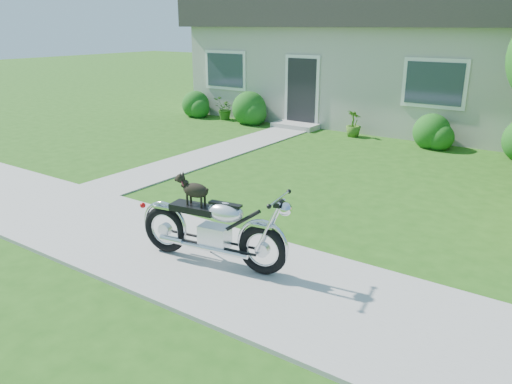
% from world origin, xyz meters
% --- Properties ---
extents(ground, '(80.00, 80.00, 0.00)m').
position_xyz_m(ground, '(0.00, 0.00, 0.00)').
color(ground, '#235114').
rests_on(ground, ground).
extents(sidewalk, '(24.00, 2.20, 0.04)m').
position_xyz_m(sidewalk, '(0.00, 0.00, 0.02)').
color(sidewalk, '#9E9B93').
rests_on(sidewalk, ground).
extents(walkway, '(1.20, 8.00, 0.03)m').
position_xyz_m(walkway, '(-1.50, 5.00, 0.01)').
color(walkway, '#9E9B93').
rests_on(walkway, ground).
extents(house, '(12.60, 7.03, 4.50)m').
position_xyz_m(house, '(-0.00, 11.99, 2.16)').
color(house, beige).
rests_on(house, ground).
extents(shrub_row, '(11.42, 1.12, 1.12)m').
position_xyz_m(shrub_row, '(-0.16, 8.50, 0.44)').
color(shrub_row, '#1A5616').
rests_on(shrub_row, ground).
extents(potted_plant_left, '(0.71, 0.78, 0.75)m').
position_xyz_m(potted_plant_left, '(-4.25, 8.55, 0.37)').
color(potted_plant_left, '#285917').
rests_on(potted_plant_left, ground).
extents(potted_plant_right, '(0.54, 0.54, 0.76)m').
position_xyz_m(potted_plant_right, '(0.48, 8.55, 0.38)').
color(potted_plant_right, '#3C691D').
rests_on(potted_plant_right, ground).
extents(motorcycle_with_dog, '(2.22, 0.68, 1.18)m').
position_xyz_m(motorcycle_with_dog, '(2.35, -0.03, 0.55)').
color(motorcycle_with_dog, black).
rests_on(motorcycle_with_dog, sidewalk).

